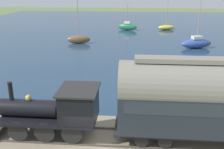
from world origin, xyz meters
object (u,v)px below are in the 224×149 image
at_px(sailboat_green, 127,27).
at_px(sailboat_blue, 196,43).
at_px(sailboat_yellow, 166,27).
at_px(steam_locomotive, 60,108).
at_px(sailboat_brown, 79,39).
at_px(passenger_coach, 209,98).
at_px(rowboat_off_pier, 215,91).

relative_size(sailboat_green, sailboat_blue, 0.58).
distance_m(sailboat_yellow, sailboat_blue, 17.15).
distance_m(steam_locomotive, sailboat_green, 42.46).
bearing_deg(sailboat_blue, sailboat_green, 19.43).
relative_size(sailboat_green, sailboat_yellow, 0.81).
bearing_deg(sailboat_brown, passenger_coach, -163.88).
relative_size(sailboat_brown, sailboat_yellow, 1.37).
xyz_separation_m(steam_locomotive, sailboat_yellow, (43.57, -10.97, -1.87)).
bearing_deg(passenger_coach, rowboat_off_pier, -20.04).
xyz_separation_m(passenger_coach, sailboat_brown, (28.42, 13.17, -2.64)).
relative_size(passenger_coach, sailboat_green, 1.87).
distance_m(steam_locomotive, sailboat_yellow, 44.96).
height_order(steam_locomotive, sailboat_blue, sailboat_blue).
bearing_deg(sailboat_brown, sailboat_yellow, -55.04).
distance_m(passenger_coach, sailboat_brown, 31.43).
height_order(sailboat_brown, sailboat_yellow, sailboat_brown).
distance_m(steam_locomotive, passenger_coach, 8.34).
height_order(sailboat_yellow, sailboat_blue, sailboat_blue).
bearing_deg(sailboat_brown, sailboat_blue, -104.30).
relative_size(sailboat_brown, rowboat_off_pier, 4.19).
height_order(passenger_coach, sailboat_yellow, sailboat_yellow).
height_order(passenger_coach, sailboat_green, passenger_coach).
bearing_deg(rowboat_off_pier, sailboat_yellow, -22.61).
height_order(steam_locomotive, rowboat_off_pier, steam_locomotive).
distance_m(sailboat_green, sailboat_yellow, 8.41).
relative_size(passenger_coach, sailboat_yellow, 1.52).
xyz_separation_m(sailboat_yellow, rowboat_off_pier, (-34.76, -0.53, -0.35)).
height_order(sailboat_blue, rowboat_off_pier, sailboat_blue).
bearing_deg(sailboat_green, sailboat_blue, -127.47).
bearing_deg(rowboat_off_pier, sailboat_brown, 16.38).
bearing_deg(sailboat_yellow, sailboat_green, 83.52).
xyz_separation_m(sailboat_brown, sailboat_blue, (-1.80, -18.48, 0.07)).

